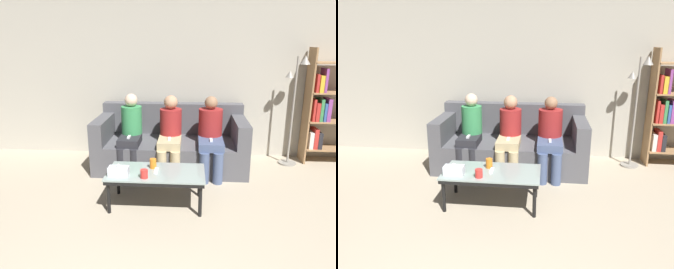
# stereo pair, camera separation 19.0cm
# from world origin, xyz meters

# --- Properties ---
(wall_back) EXTENTS (12.00, 0.06, 2.60)m
(wall_back) POSITION_xyz_m (0.00, 3.82, 1.30)
(wall_back) COLOR #B7B2A3
(wall_back) RESTS_ON ground_plane
(couch) EXTENTS (2.14, 1.00, 0.89)m
(couch) POSITION_xyz_m (0.00, 3.26, 0.32)
(couch) COLOR #515156
(couch) RESTS_ON ground_plane
(coffee_table) EXTENTS (1.08, 0.57, 0.40)m
(coffee_table) POSITION_xyz_m (-0.09, 2.02, 0.36)
(coffee_table) COLOR #8C9E99
(coffee_table) RESTS_ON ground_plane
(cup_near_left) EXTENTS (0.08, 0.08, 0.09)m
(cup_near_left) POSITION_xyz_m (-0.20, 1.84, 0.45)
(cup_near_left) COLOR red
(cup_near_left) RESTS_ON coffee_table
(cup_near_right) EXTENTS (0.08, 0.08, 0.11)m
(cup_near_right) POSITION_xyz_m (-0.14, 2.12, 0.46)
(cup_near_right) COLOR orange
(cup_near_right) RESTS_ON coffee_table
(tissue_box) EXTENTS (0.22, 0.12, 0.13)m
(tissue_box) POSITION_xyz_m (-0.48, 1.88, 0.45)
(tissue_box) COLOR silver
(tissue_box) RESTS_ON coffee_table
(game_remote) EXTENTS (0.04, 0.15, 0.02)m
(game_remote) POSITION_xyz_m (-0.09, 2.02, 0.41)
(game_remote) COLOR white
(game_remote) RESTS_ON coffee_table
(bookshelf) EXTENTS (0.80, 0.32, 1.72)m
(bookshelf) POSITION_xyz_m (2.30, 3.59, 0.82)
(bookshelf) COLOR #9E754C
(bookshelf) RESTS_ON ground_plane
(standing_lamp) EXTENTS (0.31, 0.26, 1.61)m
(standing_lamp) POSITION_xyz_m (1.78, 3.45, 0.98)
(standing_lamp) COLOR gray
(standing_lamp) RESTS_ON ground_plane
(seated_person_left_end) EXTENTS (0.31, 0.61, 1.09)m
(seated_person_left_end) POSITION_xyz_m (-0.56, 3.03, 0.57)
(seated_person_left_end) COLOR #28282D
(seated_person_left_end) RESTS_ON ground_plane
(seated_person_mid_left) EXTENTS (0.31, 0.69, 1.08)m
(seated_person_mid_left) POSITION_xyz_m (0.00, 3.01, 0.57)
(seated_person_mid_left) COLOR tan
(seated_person_mid_left) RESTS_ON ground_plane
(seated_person_mid_right) EXTENTS (0.33, 0.73, 1.07)m
(seated_person_mid_right) POSITION_xyz_m (0.56, 3.02, 0.57)
(seated_person_mid_right) COLOR #47567A
(seated_person_mid_right) RESTS_ON ground_plane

